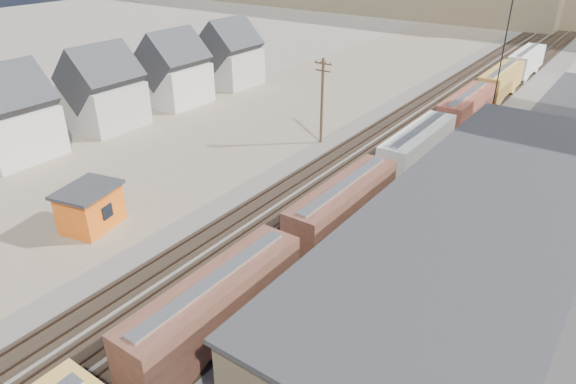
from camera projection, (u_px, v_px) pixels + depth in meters
The scene contains 9 objects.
ballast_bed at pixel (415, 137), 62.45m from camera, with size 18.00×200.00×0.06m, color #4C4742.
dirt_yard at pixel (236, 128), 65.54m from camera, with size 24.00×180.00×0.03m, color #6E5E4B.
rail_tracks at pixel (411, 136), 62.70m from camera, with size 11.40×200.00×0.24m.
freight_train at pixel (385, 172), 47.23m from camera, with size 3.00×119.74×4.46m.
warehouse at pixel (480, 244), 35.02m from camera, with size 12.40×40.40×7.25m.
utility_pole_north at pixel (322, 99), 58.62m from camera, with size 2.20×0.32×10.00m.
radio_mast at pixel (503, 54), 62.38m from camera, with size 1.20×0.16×18.00m.
townhouse_row at pixel (60, 105), 59.91m from camera, with size 8.15×68.16×10.47m.
maintenance_shed at pixel (90, 207), 43.19m from camera, with size 4.99×5.83×3.71m.
Camera 1 is at (21.34, -6.57, 23.00)m, focal length 32.00 mm.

